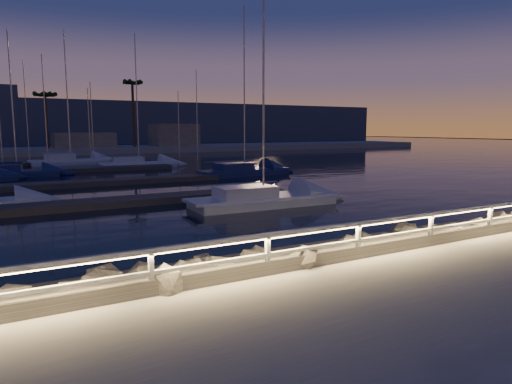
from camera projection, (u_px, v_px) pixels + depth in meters
ground at (232, 280)px, 11.13m from camera, size 400.00×400.00×0.00m
harbor_water at (69, 184)px, 38.27m from camera, size 400.00×440.00×0.60m
guard_rail at (230, 250)px, 10.99m from camera, size 44.11×0.12×1.06m
riprap at (291, 259)px, 13.64m from camera, size 34.67×2.93×1.38m
floating_docks at (66, 176)px, 39.30m from camera, size 22.00×36.00×0.40m
far_shore at (33, 149)px, 75.10m from camera, size 160.00×14.00×5.20m
palm_center at (45, 97)px, 74.03m from camera, size 3.00×3.00×9.70m
palm_right at (132, 86)px, 79.60m from camera, size 3.00×3.00×12.20m
sailboat_d at (259, 198)px, 25.19m from camera, size 8.76×2.88×14.65m
sailboat_g at (15, 172)px, 40.29m from camera, size 7.73×3.15×12.75m
sailboat_h at (242, 171)px, 41.63m from camera, size 9.10×3.49×15.04m
sailboat_k at (68, 161)px, 53.74m from camera, size 9.25×2.86×15.62m
sailboat_l at (137, 163)px, 50.28m from camera, size 8.69×3.21×14.39m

